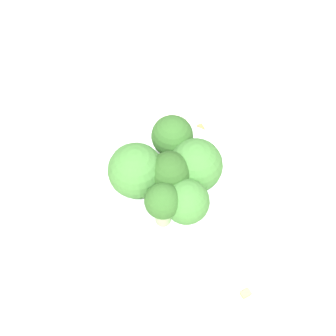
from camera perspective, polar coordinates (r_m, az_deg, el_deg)
The scene contains 11 objects.
ground_plane at distance 0.58m, azimuth 0.00°, elevation -3.73°, with size 3.00×3.00×0.00m, color beige.
bowl at distance 0.56m, azimuth 0.00°, elevation -2.74°, with size 0.15×0.15×0.04m, color silver.
broccoli_floret_0 at distance 0.54m, azimuth 0.43°, elevation 3.14°, with size 0.04×0.04×0.05m.
broccoli_floret_1 at distance 0.52m, azimuth 2.85°, elevation 0.05°, with size 0.05×0.05×0.05m.
broccoli_floret_2 at distance 0.51m, azimuth -0.29°, elevation -0.69°, with size 0.04×0.04×0.06m.
broccoli_floret_3 at distance 0.51m, azimuth -3.20°, elevation -0.78°, with size 0.05×0.05×0.06m.
broccoli_floret_4 at distance 0.50m, azimuth -0.53°, elevation -3.56°, with size 0.03×0.03×0.05m.
broccoli_floret_5 at distance 0.50m, azimuth 1.88°, elevation -3.52°, with size 0.04×0.04×0.05m.
pepper_shaker at distance 0.61m, azimuth 2.87°, elevation 8.29°, with size 0.03×0.03×0.08m.
almond_crumb_0 at distance 0.54m, azimuth 7.94°, elevation -12.43°, with size 0.01×0.01×0.01m, color tan.
almond_crumb_1 at distance 0.63m, azimuth 3.36°, elevation 4.23°, with size 0.01×0.01×0.01m, color olive.
Camera 1 is at (-0.28, 0.05, 0.51)m, focal length 60.00 mm.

